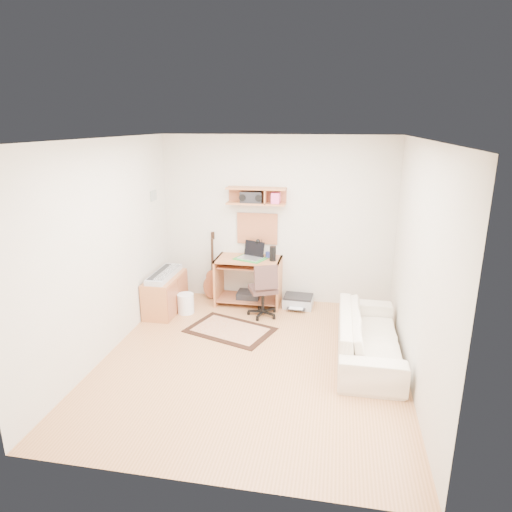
% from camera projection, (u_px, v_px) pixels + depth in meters
% --- Properties ---
extents(floor, '(3.60, 4.00, 0.01)m').
position_uv_depth(floor, '(253.00, 360.00, 5.47)').
color(floor, tan).
rests_on(floor, ground).
extents(ceiling, '(3.60, 4.00, 0.01)m').
position_uv_depth(ceiling, '(252.00, 139.00, 4.73)').
color(ceiling, white).
rests_on(ceiling, ground).
extents(back_wall, '(3.60, 0.01, 2.60)m').
position_uv_depth(back_wall, '(277.00, 221.00, 6.99)').
color(back_wall, beige).
rests_on(back_wall, ground).
extents(left_wall, '(0.01, 4.00, 2.60)m').
position_uv_depth(left_wall, '(105.00, 250.00, 5.41)').
color(left_wall, beige).
rests_on(left_wall, ground).
extents(right_wall, '(0.01, 4.00, 2.60)m').
position_uv_depth(right_wall, '(419.00, 266.00, 4.79)').
color(right_wall, beige).
rests_on(right_wall, ground).
extents(wall_shelf, '(0.90, 0.25, 0.26)m').
position_uv_depth(wall_shelf, '(256.00, 196.00, 6.81)').
color(wall_shelf, '#C27544').
rests_on(wall_shelf, back_wall).
extents(cork_board, '(0.64, 0.03, 0.49)m').
position_uv_depth(cork_board, '(257.00, 228.00, 7.06)').
color(cork_board, tan).
rests_on(cork_board, back_wall).
extents(wall_photo, '(0.02, 0.20, 0.15)m').
position_uv_depth(wall_photo, '(153.00, 196.00, 6.70)').
color(wall_photo, '#4C8CBF').
rests_on(wall_photo, left_wall).
extents(desk, '(1.00, 0.55, 0.75)m').
position_uv_depth(desk, '(249.00, 281.00, 7.06)').
color(desk, '#C27544').
rests_on(desk, floor).
extents(laptop, '(0.44, 0.44, 0.26)m').
position_uv_depth(laptop, '(250.00, 251.00, 6.89)').
color(laptop, silver).
rests_on(laptop, desk).
extents(speaker, '(0.10, 0.10, 0.22)m').
position_uv_depth(speaker, '(273.00, 254.00, 6.81)').
color(speaker, black).
rests_on(speaker, desk).
extents(desk_lamp, '(0.10, 0.10, 0.29)m').
position_uv_depth(desk_lamp, '(261.00, 248.00, 7.01)').
color(desk_lamp, black).
rests_on(desk_lamp, desk).
extents(pencil_cup, '(0.06, 0.06, 0.09)m').
position_uv_depth(pencil_cup, '(268.00, 255.00, 6.98)').
color(pencil_cup, '#303C91').
rests_on(pencil_cup, desk).
extents(boombox, '(0.33, 0.15, 0.17)m').
position_uv_depth(boombox, '(251.00, 197.00, 6.82)').
color(boombox, black).
rests_on(boombox, wall_shelf).
extents(rug, '(1.31, 1.08, 0.02)m').
position_uv_depth(rug, '(230.00, 330.00, 6.24)').
color(rug, beige).
rests_on(rug, floor).
extents(task_chair, '(0.57, 0.57, 0.84)m').
position_uv_depth(task_chair, '(263.00, 289.00, 6.61)').
color(task_chair, '#3A2722').
rests_on(task_chair, floor).
extents(cabinet, '(0.40, 0.90, 0.55)m').
position_uv_depth(cabinet, '(165.00, 294.00, 6.81)').
color(cabinet, '#C27544').
rests_on(cabinet, floor).
extents(music_keyboard, '(0.27, 0.86, 0.07)m').
position_uv_depth(music_keyboard, '(164.00, 274.00, 6.72)').
color(music_keyboard, '#B2B5BA').
rests_on(music_keyboard, cabinet).
extents(guitar, '(0.34, 0.27, 1.10)m').
position_uv_depth(guitar, '(212.00, 266.00, 7.25)').
color(guitar, '#A25531').
rests_on(guitar, floor).
extents(waste_basket, '(0.31, 0.31, 0.30)m').
position_uv_depth(waste_basket, '(186.00, 303.00, 6.78)').
color(waste_basket, white).
rests_on(waste_basket, floor).
extents(printer, '(0.47, 0.37, 0.17)m').
position_uv_depth(printer, '(298.00, 301.00, 7.03)').
color(printer, '#A5A8AA').
rests_on(printer, floor).
extents(sofa, '(0.54, 1.86, 0.73)m').
position_uv_depth(sofa, '(369.00, 329.00, 5.46)').
color(sofa, beige).
rests_on(sofa, floor).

